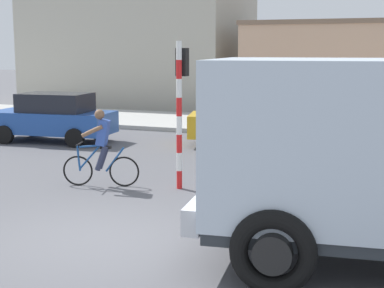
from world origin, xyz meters
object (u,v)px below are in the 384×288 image
cyclist (101,148)px  traffic_light_pole (180,94)px  car_red_near (53,117)px  car_white_mid (255,120)px

cyclist → traffic_light_pole: (1.70, 0.51, 1.20)m
car_red_near → car_white_mid: same height
cyclist → traffic_light_pole: size_ratio=0.54×
traffic_light_pole → car_red_near: traffic_light_pole is taller
cyclist → car_red_near: size_ratio=0.41×
traffic_light_pole → car_red_near: size_ratio=0.77×
cyclist → car_red_near: (-4.67, 4.88, -0.05)m
cyclist → car_white_mid: bearing=75.1°
traffic_light_pole → car_white_mid: 6.10m
cyclist → traffic_light_pole: traffic_light_pole is taller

